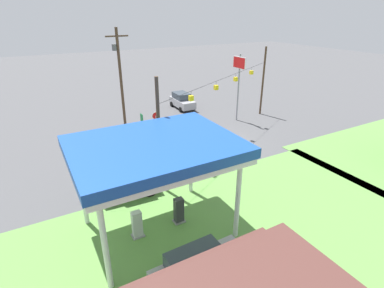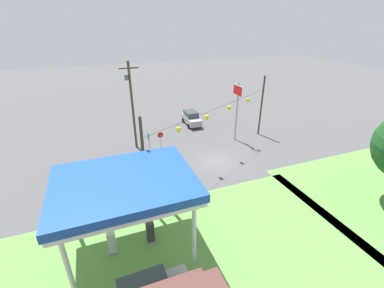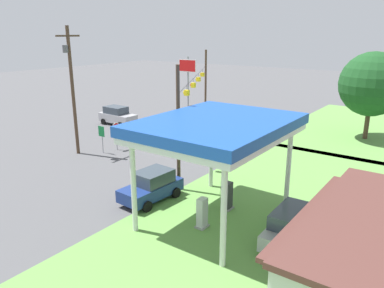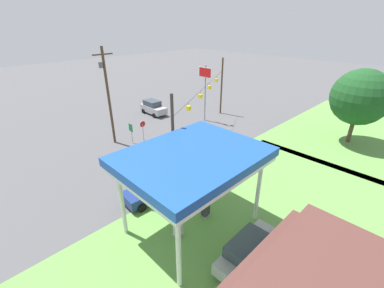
{
  "view_description": "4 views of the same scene",
  "coord_description": "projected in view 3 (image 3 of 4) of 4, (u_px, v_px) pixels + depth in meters",
  "views": [
    {
      "loc": [
        16.32,
        22.65,
        12.0
      ],
      "look_at": [
        4.95,
        2.28,
        1.62
      ],
      "focal_mm": 28.0,
      "sensor_mm": 36.0,
      "label": 1
    },
    {
      "loc": [
        11.86,
        23.15,
        14.54
      ],
      "look_at": [
        3.17,
        0.45,
        2.91
      ],
      "focal_mm": 24.0,
      "sensor_mm": 36.0,
      "label": 2
    },
    {
      "loc": [
        27.31,
        19.23,
        10.09
      ],
      "look_at": [
        5.52,
        3.54,
        2.07
      ],
      "focal_mm": 35.0,
      "sensor_mm": 36.0,
      "label": 3
    },
    {
      "loc": [
        20.7,
        18.86,
        12.89
      ],
      "look_at": [
        5.19,
        3.18,
        2.29
      ],
      "focal_mm": 24.0,
      "sensor_mm": 36.0,
      "label": 4
    }
  ],
  "objects": [
    {
      "name": "signal_span_gantry",
      "position": [
        196.0,
        97.0,
        33.61
      ],
      "size": [
        18.35,
        10.24,
        8.23
      ],
      "color": "#4C3828",
      "rests_on": "ground"
    },
    {
      "name": "utility_pole_main",
      "position": [
        72.0,
        85.0,
        30.86
      ],
      "size": [
        2.2,
        0.44,
        10.64
      ],
      "color": "#4C3828",
      "rests_on": "ground"
    },
    {
      "name": "tree_west_verge",
      "position": [
        372.0,
        84.0,
        35.47
      ],
      "size": [
        6.12,
        6.12,
        8.45
      ],
      "color": "#4C3828",
      "rests_on": "ground"
    },
    {
      "name": "fuel_pump_near",
      "position": [
        228.0,
        197.0,
        22.0
      ],
      "size": [
        0.71,
        0.56,
        1.71
      ],
      "color": "gray",
      "rests_on": "ground"
    },
    {
      "name": "car_at_pumps_rear",
      "position": [
        295.0,
        225.0,
        18.55
      ],
      "size": [
        4.93,
        2.2,
        1.82
      ],
      "rotation": [
        0.0,
        0.0,
        3.17
      ],
      "color": "#9E9EA3",
      "rests_on": "ground"
    },
    {
      "name": "car_at_pumps_front",
      "position": [
        152.0,
        186.0,
        23.22
      ],
      "size": [
        4.2,
        2.3,
        1.89
      ],
      "rotation": [
        0.0,
        0.0,
        -0.06
      ],
      "color": "navy",
      "rests_on": "ground"
    },
    {
      "name": "stop_sign_overhead",
      "position": [
        188.0,
        78.0,
        39.69
      ],
      "size": [
        0.22,
        2.17,
        7.69
      ],
      "color": "gray",
      "rests_on": "ground"
    },
    {
      "name": "stop_sign_roadside",
      "position": [
        116.0,
        130.0,
        33.05
      ],
      "size": [
        0.8,
        0.08,
        2.5
      ],
      "rotation": [
        0.0,
        0.0,
        3.14
      ],
      "color": "#99999E",
      "rests_on": "ground"
    },
    {
      "name": "ground_plane",
      "position": [
        196.0,
        145.0,
        34.89
      ],
      "size": [
        160.0,
        160.0,
        0.0
      ],
      "primitive_type": "plane",
      "color": "#4C4C4F"
    },
    {
      "name": "gas_station_canopy",
      "position": [
        217.0,
        129.0,
        19.7
      ],
      "size": [
        8.7,
        6.77,
        5.74
      ],
      "color": "silver",
      "rests_on": "ground"
    },
    {
      "name": "fuel_pump_far",
      "position": [
        202.0,
        214.0,
        19.92
      ],
      "size": [
        0.71,
        0.56,
        1.71
      ],
      "color": "gray",
      "rests_on": "ground"
    },
    {
      "name": "route_sign",
      "position": [
        102.0,
        134.0,
        32.18
      ],
      "size": [
        0.1,
        0.7,
        2.4
      ],
      "color": "gray",
      "rests_on": "ground"
    },
    {
      "name": "car_on_crossroad",
      "position": [
        117.0,
        116.0,
        42.43
      ],
      "size": [
        2.19,
        4.58,
        2.07
      ],
      "rotation": [
        0.0,
        0.0,
        1.55
      ],
      "color": "#9E9EA3",
      "rests_on": "ground"
    }
  ]
}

